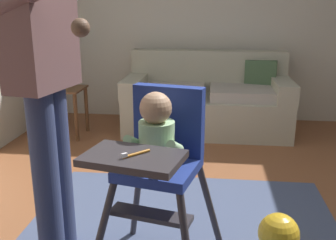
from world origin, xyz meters
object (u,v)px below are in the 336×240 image
object	(u,v)px
high_chair	(159,150)
couch	(208,101)
adult_standing	(45,80)
sippy_cup	(61,83)
toy_ball	(279,234)
side_table	(65,101)

from	to	relation	value
high_chair	couch	bearing A→B (deg)	-171.65
couch	high_chair	world-z (taller)	high_chair
couch	adult_standing	xyz separation A→B (m)	(-0.79, -2.41, 0.66)
adult_standing	sippy_cup	xyz separation A→B (m)	(-0.74, 2.03, -0.42)
adult_standing	toy_ball	world-z (taller)	adult_standing
couch	high_chair	xyz separation A→B (m)	(-0.20, -2.52, 0.35)
high_chair	sippy_cup	xyz separation A→B (m)	(-1.32, 2.14, -0.12)
adult_standing	side_table	size ratio (longest dim) A/B	3.36
high_chair	adult_standing	world-z (taller)	adult_standing
toy_ball	high_chair	bearing A→B (deg)	-159.01
adult_standing	sippy_cup	distance (m)	2.20
couch	high_chair	size ratio (longest dim) A/B	1.82
high_chair	side_table	world-z (taller)	high_chair
couch	side_table	size ratio (longest dim) A/B	3.43
couch	toy_ball	distance (m)	2.33
couch	toy_ball	xyz separation A→B (m)	(0.45, -2.27, -0.22)
toy_ball	side_table	xyz separation A→B (m)	(-1.94, 1.89, 0.26)
couch	side_table	xyz separation A→B (m)	(-1.50, -0.38, 0.05)
toy_ball	side_table	size ratio (longest dim) A/B	0.45
toy_ball	adult_standing	bearing A→B (deg)	-173.69
high_chair	side_table	xyz separation A→B (m)	(-1.30, 2.14, -0.31)
adult_standing	side_table	xyz separation A→B (m)	(-0.71, 2.03, -0.61)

